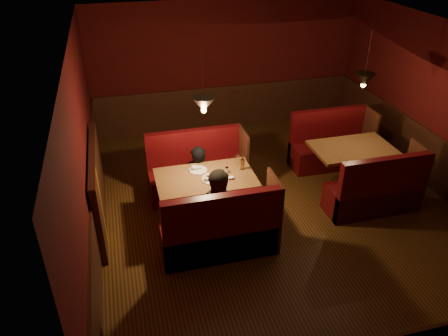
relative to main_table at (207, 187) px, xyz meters
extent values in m
cube|color=#3A210E|center=(1.24, -0.01, -0.65)|extent=(6.00, 7.00, 0.01)
cube|color=black|center=(1.24, -0.01, 2.26)|extent=(6.00, 7.00, 0.01)
cube|color=#4B0B0A|center=(1.24, 3.50, 0.81)|extent=(6.00, 0.01, 2.90)
cube|color=#4B0B0A|center=(1.24, -3.51, 0.81)|extent=(6.00, 0.01, 2.90)
cube|color=#4B0B0A|center=(-1.76, -0.01, 0.81)|extent=(0.01, 7.00, 2.90)
cube|color=#4B0B0A|center=(4.25, -0.01, 0.81)|extent=(0.01, 7.00, 2.90)
cube|color=#34150D|center=(1.24, 3.47, -0.14)|extent=(6.00, 0.04, 1.00)
cube|color=#34150D|center=(-1.74, -0.01, -0.14)|extent=(0.04, 7.00, 1.00)
cube|color=#34150D|center=(4.22, -0.01, -0.14)|extent=(0.04, 7.00, 1.00)
cube|color=#34150D|center=(-1.68, 0.39, 0.01)|extent=(0.10, 2.20, 1.30)
cube|color=gold|center=(-1.63, -0.16, 0.01)|extent=(0.01, 0.12, 1.30)
cylinder|color=#333333|center=(-0.02, 0.00, 1.81)|extent=(0.01, 0.01, 0.80)
cone|color=black|center=(-0.02, 0.00, 1.41)|extent=(0.34, 0.34, 0.22)
sphere|color=#FFBF72|center=(-0.02, 0.00, 1.32)|extent=(0.08, 0.08, 0.08)
cylinder|color=#333333|center=(2.75, 0.37, 1.81)|extent=(0.01, 0.01, 0.80)
cone|color=black|center=(2.75, 0.37, 1.41)|extent=(0.34, 0.34, 0.22)
sphere|color=#FFBF72|center=(2.75, 0.37, 1.32)|extent=(0.08, 0.08, 0.08)
cube|color=#562B13|center=(-0.02, 0.00, 0.16)|extent=(1.55, 0.94, 0.06)
cylinder|color=#34150D|center=(-0.02, 0.00, -0.25)|extent=(0.16, 0.16, 0.78)
cylinder|color=#34150D|center=(-0.02, 0.00, -0.62)|extent=(0.62, 0.62, 0.04)
cylinder|color=silver|center=(0.06, -0.10, 0.20)|extent=(0.31, 0.31, 0.02)
cube|color=black|center=(0.01, -0.10, 0.23)|extent=(0.10, 0.09, 0.04)
ellipsoid|color=silver|center=(-0.04, -0.14, 0.24)|extent=(0.08, 0.08, 0.06)
cube|color=tan|center=(0.16, -0.24, 0.23)|extent=(0.09, 0.06, 0.04)
cylinder|color=silver|center=(0.05, -0.20, 0.22)|extent=(0.11, 0.11, 0.01)
cylinder|color=silver|center=(-0.09, 0.21, 0.20)|extent=(0.29, 0.29, 0.02)
ellipsoid|color=beige|center=(-0.14, 0.26, 0.24)|extent=(0.11, 0.11, 0.06)
cube|color=silver|center=(-0.14, 0.22, 0.21)|extent=(0.22, 0.04, 0.00)
cylinder|color=white|center=(0.34, 0.05, 0.24)|extent=(0.06, 0.06, 0.09)
cylinder|color=white|center=(0.57, 0.24, 0.27)|extent=(0.08, 0.08, 0.17)
cylinder|color=white|center=(0.55, -0.25, 0.27)|extent=(0.08, 0.08, 0.17)
cylinder|color=#47230F|center=(0.61, 0.08, 0.28)|extent=(0.07, 0.07, 0.18)
cylinder|color=#47230F|center=(0.61, 0.08, 0.41)|extent=(0.03, 0.03, 0.08)
ellipsoid|color=white|center=(0.36, -0.16, 0.22)|extent=(0.11, 0.09, 0.05)
cube|color=#320408|center=(-0.02, 0.80, -0.39)|extent=(1.67, 0.61, 0.50)
cube|color=#320408|center=(-0.02, 1.04, -0.06)|extent=(1.67, 0.13, 1.17)
cube|color=#34150D|center=(0.84, 0.80, -0.06)|extent=(0.04, 0.61, 1.17)
cube|color=#320408|center=(-0.02, -0.81, -0.39)|extent=(1.67, 0.61, 0.50)
cube|color=#320408|center=(-0.02, -1.05, -0.06)|extent=(1.67, 0.13, 1.17)
cube|color=#34150D|center=(0.84, -0.81, -0.06)|extent=(0.04, 0.61, 1.17)
cube|color=#562B13|center=(2.75, 0.37, 0.14)|extent=(1.43, 0.91, 0.05)
cylinder|color=#34150D|center=(2.75, 0.37, -0.27)|extent=(0.15, 0.15, 0.75)
cylinder|color=#34150D|center=(2.75, 0.37, -0.62)|extent=(0.60, 0.60, 0.04)
cube|color=#320408|center=(2.75, 1.15, -0.40)|extent=(1.54, 0.59, 0.48)
cube|color=#320408|center=(2.75, 1.38, -0.08)|extent=(1.54, 0.13, 1.13)
cube|color=#34150D|center=(3.54, 1.15, -0.08)|extent=(0.04, 0.59, 1.13)
cube|color=#320408|center=(2.75, -0.41, -0.40)|extent=(1.54, 0.59, 0.48)
cube|color=#320408|center=(2.75, -0.64, -0.08)|extent=(1.54, 0.13, 1.13)
cube|color=#34150D|center=(3.54, -0.41, -0.08)|extent=(0.04, 0.59, 1.13)
imported|color=black|center=(-0.02, 0.55, 0.08)|extent=(0.61, 0.51, 1.44)
imported|color=black|center=(0.09, -0.59, 0.16)|extent=(0.78, 0.61, 1.59)
camera|label=1|loc=(-1.20, -5.72, 3.77)|focal=35.00mm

